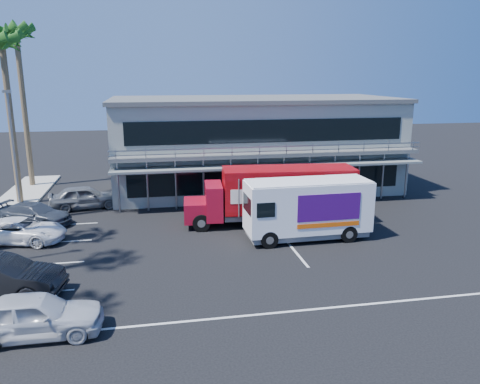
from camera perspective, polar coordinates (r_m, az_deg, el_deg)
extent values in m
plane|color=black|center=(24.32, 2.31, -7.72)|extent=(120.00, 120.00, 0.00)
cube|color=gray|center=(38.28, 1.70, 5.76)|extent=(22.00, 10.00, 7.00)
cube|color=#515454|center=(37.93, 1.74, 11.22)|extent=(22.40, 10.40, 0.30)
cube|color=#515454|center=(32.89, 3.80, 4.54)|extent=(22.00, 1.20, 0.25)
cube|color=gray|center=(32.28, 4.06, 5.26)|extent=(22.00, 0.08, 0.90)
cube|color=slate|center=(32.72, 3.91, 3.25)|extent=(22.00, 1.80, 0.15)
cube|color=black|center=(33.82, 3.50, 1.36)|extent=(20.00, 0.06, 1.60)
cube|color=black|center=(33.22, 3.59, 7.43)|extent=(20.00, 0.06, 1.60)
cylinder|color=brown|center=(36.44, -26.06, 7.10)|extent=(0.44, 0.44, 11.00)
sphere|color=#1E5117|center=(36.34, -27.06, 16.03)|extent=(1.10, 1.10, 1.10)
cylinder|color=brown|center=(41.81, -24.75, 8.65)|extent=(0.44, 0.44, 12.00)
sphere|color=#1E5117|center=(41.82, -25.66, 17.10)|extent=(1.10, 1.10, 1.10)
cylinder|color=gray|center=(34.58, -25.84, 4.31)|extent=(0.14, 0.14, 8.00)
cube|color=gray|center=(34.23, -26.56, 10.91)|extent=(0.50, 0.25, 0.18)
cube|color=maroon|center=(28.69, -5.42, -2.22)|extent=(1.58, 2.37, 1.21)
cube|color=maroon|center=(28.58, -3.23, -1.10)|extent=(1.20, 2.58, 2.11)
cube|color=black|center=(28.43, -3.24, 0.08)|extent=(0.22, 2.13, 0.70)
cube|color=#A30A17|center=(29.01, 5.92, 0.41)|extent=(8.22, 3.14, 2.61)
cube|color=slate|center=(29.41, 5.84, -2.54)|extent=(8.19, 2.76, 0.30)
cube|color=white|center=(27.83, 6.45, -0.40)|extent=(7.38, 0.61, 0.85)
cube|color=white|center=(30.24, 5.41, 0.79)|extent=(7.38, 0.61, 0.85)
cylinder|color=black|center=(27.78, -4.73, -3.80)|extent=(1.06, 0.36, 1.05)
cylinder|color=black|center=(29.90, -4.85, -2.50)|extent=(1.06, 0.36, 1.05)
cylinder|color=black|center=(28.04, 1.86, -3.59)|extent=(1.06, 0.36, 1.05)
cylinder|color=black|center=(30.13, 1.28, -2.32)|extent=(1.06, 0.36, 1.05)
cylinder|color=black|center=(29.08, 11.34, -3.21)|extent=(1.06, 0.36, 1.05)
cylinder|color=black|center=(31.11, 10.13, -2.02)|extent=(1.06, 0.36, 1.05)
cube|color=white|center=(26.39, 8.23, -1.67)|extent=(6.97, 2.49, 2.77)
cube|color=slate|center=(26.84, 8.12, -4.83)|extent=(6.69, 2.25, 0.35)
cube|color=black|center=(25.37, 0.92, -1.47)|extent=(0.09, 1.95, 0.94)
cube|color=white|center=(26.04, 8.34, 1.32)|extent=(6.83, 2.44, 0.08)
cube|color=#410B65|center=(25.54, 10.83, -1.85)|extent=(3.56, 0.09, 1.48)
cube|color=#410B65|center=(27.69, 8.95, -0.53)|extent=(3.56, 0.09, 1.48)
cube|color=#F2590C|center=(25.82, 10.73, -3.97)|extent=(3.56, 0.08, 0.25)
cylinder|color=black|center=(25.15, 3.59, -5.83)|extent=(0.95, 0.30, 0.95)
cylinder|color=black|center=(27.07, 2.42, -4.35)|extent=(0.95, 0.30, 0.95)
cylinder|color=black|center=(26.67, 13.11, -5.01)|extent=(0.95, 0.30, 0.95)
cylinder|color=black|center=(28.48, 11.36, -3.68)|extent=(0.95, 0.30, 0.95)
imported|color=silver|center=(18.50, -23.76, -13.60)|extent=(4.72, 1.94, 1.60)
imported|color=white|center=(28.64, -25.13, -4.26)|extent=(5.23, 3.37, 1.34)
imported|color=#313842|center=(31.61, -23.76, -2.47)|extent=(5.01, 3.59, 1.35)
imported|color=slate|center=(34.14, -18.40, -0.59)|extent=(5.01, 2.64, 1.62)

